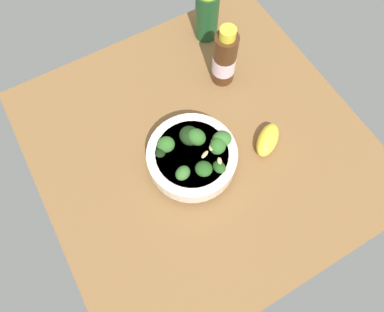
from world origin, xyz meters
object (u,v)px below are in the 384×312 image
at_px(bowl_of_broccoli, 193,156).
at_px(lemon_wedge, 268,140).
at_px(bottle_tall, 207,13).
at_px(bottle_short, 224,59).

height_order(bowl_of_broccoli, lemon_wedge, bowl_of_broccoli).
bearing_deg(bottle_tall, bottle_short, -14.25).
height_order(lemon_wedge, bottle_tall, bottle_tall).
relative_size(bowl_of_broccoli, bottle_short, 1.18).
bearing_deg(bottle_short, bowl_of_broccoli, -47.36).
bearing_deg(bowl_of_broccoli, lemon_wedge, 76.14).
distance_m(lemon_wedge, bottle_tall, 0.34).
bearing_deg(bowl_of_broccoli, bottle_tall, 144.84).
bearing_deg(bottle_short, bottle_tall, 165.75).
relative_size(bowl_of_broccoli, bottle_tall, 1.28).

